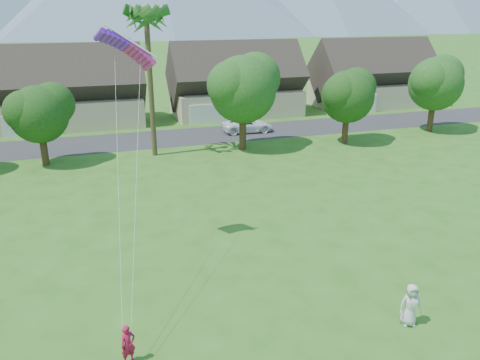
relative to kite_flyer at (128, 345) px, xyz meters
name	(u,v)px	position (x,y,z in m)	size (l,w,h in m)	color
street	(167,138)	(6.53, 31.29, -0.76)	(90.00, 7.00, 0.01)	#2D2D30
kite_flyer	(128,345)	(0.00, 0.00, 0.00)	(0.56, 0.37, 1.54)	#AB1336
watcher	(410,305)	(11.00, -1.20, 0.14)	(0.89, 0.58, 1.82)	silver
parked_car	(248,125)	(15.01, 31.29, -0.04)	(2.41, 5.24, 1.45)	white
houses_row	(157,90)	(7.02, 40.29, 2.67)	(72.75, 8.19, 8.86)	beige
tree_row	(163,101)	(5.39, 25.21, 4.12)	(62.27, 6.67, 8.45)	#47301C
fan_palm	(146,14)	(4.53, 25.79, 11.03)	(3.00, 3.00, 13.80)	#4C3D26
parafoil_kite	(127,46)	(1.51, 8.99, 9.68)	(2.89, 1.09, 0.50)	#6C1BCB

